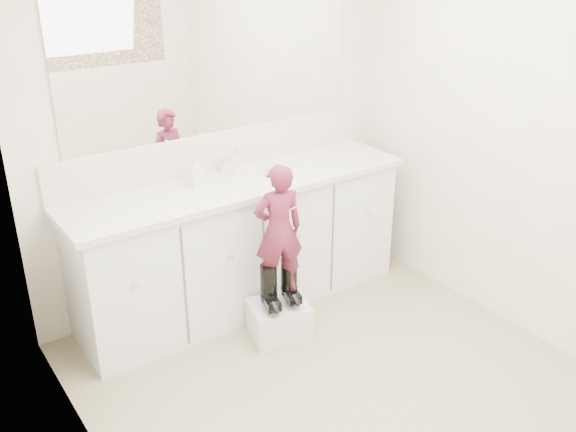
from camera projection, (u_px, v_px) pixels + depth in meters
floor at (359, 399)px, 3.49m from camera, size 3.00×3.00×0.00m
wall_back at (216, 123)px, 4.13m from camera, size 2.60×0.00×2.60m
wall_left at (102, 272)px, 2.32m from camera, size 0.00×3.00×3.00m
wall_right at (542, 146)px, 3.68m from camera, size 0.00×3.00×3.00m
vanity_cabinet at (241, 246)px, 4.24m from camera, size 2.20×0.55×0.85m
countertop at (240, 184)px, 4.04m from camera, size 2.28×0.58×0.04m
backsplash at (218, 151)px, 4.19m from camera, size 2.28×0.03×0.25m
mirror at (213, 53)px, 3.94m from camera, size 2.00×0.02×1.00m
faucet at (227, 166)px, 4.14m from camera, size 0.08×0.08×0.10m
cup at (271, 170)px, 4.09m from camera, size 0.10×0.10×0.09m
soap_bottle at (194, 171)px, 3.92m from camera, size 0.10×0.10×0.19m
step_stool at (279, 320)px, 4.00m from camera, size 0.41×0.37×0.22m
boot_left at (269, 287)px, 3.85m from camera, size 0.15×0.22×0.29m
boot_right at (289, 280)px, 3.93m from camera, size 0.15×0.22×0.29m
toddler at (279, 230)px, 3.74m from camera, size 0.34×0.26×0.81m
toothbrush at (294, 208)px, 3.68m from camera, size 0.13×0.05×0.06m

